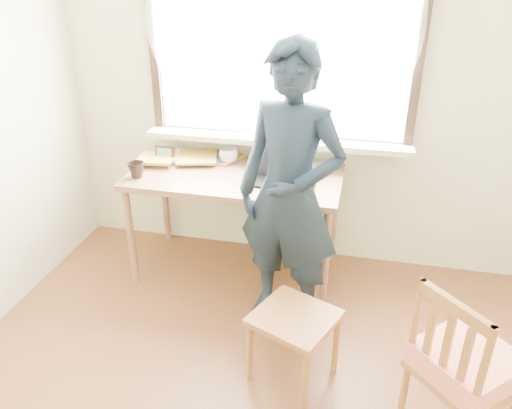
% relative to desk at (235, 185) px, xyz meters
% --- Properties ---
extents(room_shell, '(3.52, 4.02, 2.61)m').
position_rel_desk_xyz_m(room_shell, '(0.40, -1.43, 0.95)').
color(room_shell, beige).
rests_on(room_shell, ground).
extents(desk, '(1.42, 0.71, 0.76)m').
position_rel_desk_xyz_m(desk, '(0.00, 0.00, 0.00)').
color(desk, '#906248').
rests_on(desk, ground).
extents(laptop, '(0.32, 0.27, 0.21)m').
position_rel_desk_xyz_m(laptop, '(0.26, -0.04, 0.13)').
color(laptop, black).
rests_on(laptop, desk).
extents(mug_white, '(0.18, 0.18, 0.10)m').
position_rel_desk_xyz_m(mug_white, '(-0.10, 0.20, 0.13)').
color(mug_white, white).
rests_on(mug_white, desk).
extents(mug_dark, '(0.14, 0.14, 0.10)m').
position_rel_desk_xyz_m(mug_dark, '(-0.62, -0.19, 0.13)').
color(mug_dark, black).
rests_on(mug_dark, desk).
extents(mouse, '(0.10, 0.07, 0.04)m').
position_rel_desk_xyz_m(mouse, '(0.51, -0.10, 0.10)').
color(mouse, black).
rests_on(mouse, desk).
extents(desk_clutter, '(0.84, 0.54, 0.04)m').
position_rel_desk_xyz_m(desk_clutter, '(-0.38, 0.17, 0.10)').
color(desk_clutter, white).
rests_on(desk_clutter, desk).
extents(book_a, '(0.31, 0.32, 0.02)m').
position_rel_desk_xyz_m(book_a, '(-0.48, 0.26, 0.09)').
color(book_a, white).
rests_on(book_a, desk).
extents(book_b, '(0.25, 0.29, 0.02)m').
position_rel_desk_xyz_m(book_b, '(0.48, 0.26, 0.09)').
color(book_b, white).
rests_on(book_b, desk).
extents(picture_frame, '(0.14, 0.02, 0.11)m').
position_rel_desk_xyz_m(picture_frame, '(-0.54, 0.10, 0.13)').
color(picture_frame, black).
rests_on(picture_frame, desk).
extents(work_chair, '(0.51, 0.50, 0.41)m').
position_rel_desk_xyz_m(work_chair, '(0.56, -0.92, -0.34)').
color(work_chair, '#966231').
rests_on(work_chair, ground).
extents(side_chair, '(0.55, 0.55, 0.86)m').
position_rel_desk_xyz_m(side_chair, '(1.36, -1.15, -0.23)').
color(side_chair, '#966231').
rests_on(side_chair, ground).
extents(person, '(0.72, 0.56, 1.73)m').
position_rel_desk_xyz_m(person, '(0.44, -0.44, 0.18)').
color(person, black).
rests_on(person, ground).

